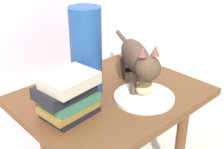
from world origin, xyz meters
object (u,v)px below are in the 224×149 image
book_stack (68,96)px  cat (137,59)px  plate (144,97)px  bread_roll (145,88)px  green_vase (86,51)px  side_table (112,109)px  tv_remote (127,63)px

book_stack → cat: bearing=-4.9°
plate → book_stack: (-0.27, 0.10, 0.07)m
bread_roll → green_vase: size_ratio=0.24×
book_stack → green_vase: green_vase is taller
bread_roll → green_vase: bearing=123.5°
side_table → cat: cat is taller
side_table → green_vase: size_ratio=2.10×
plate → bread_roll: 0.04m
bread_roll → book_stack: (-0.29, 0.09, 0.04)m
book_stack → tv_remote: size_ratio=1.35×
cat → plate: bearing=-114.8°
plate → green_vase: 0.28m
bread_roll → book_stack: 0.30m
book_stack → tv_remote: bearing=19.9°
green_vase → side_table: bearing=-57.0°
plate → cat: cat is taller
cat → tv_remote: bearing=52.9°
cat → green_vase: 0.20m
plate → cat: 0.15m
side_table → tv_remote: (0.23, 0.14, 0.09)m
side_table → green_vase: green_vase is taller
bread_roll → cat: cat is taller
side_table → book_stack: book_stack is taller
tv_remote → bread_roll: bearing=-167.6°
side_table → green_vase: 0.26m
tv_remote → plate: bearing=-168.4°
plate → tv_remote: size_ratio=1.52×
side_table → tv_remote: size_ratio=4.67×
side_table → book_stack: 0.27m
side_table → bread_roll: (0.07, -0.10, 0.12)m
bread_roll → tv_remote: bearing=56.8°
green_vase → plate: bearing=-60.6°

